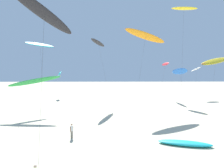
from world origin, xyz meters
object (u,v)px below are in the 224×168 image
Objects in this scene: person_foreground_walker at (72,130)px; flying_kite_1 at (184,8)px; flying_kite_3 at (98,43)px; flying_kite_9 at (44,14)px; flying_kite_2 at (180,71)px; flying_kite_8 at (40,45)px; grounded_kite_0 at (185,143)px; flying_kite_4 at (196,69)px; flying_kite_6 at (145,36)px; flying_kite_10 at (60,74)px; flying_kite_7 at (216,61)px; flying_kite_5 at (165,64)px; flying_kite_0 at (34,81)px.

flying_kite_1 is at bearing 40.93° from person_foreground_walker.
flying_kite_9 is (-3.34, -28.53, -1.34)m from flying_kite_3.
flying_kite_2 is at bearing 52.21° from flying_kite_9.
flying_kite_8 is 8.16× the size of person_foreground_walker.
flying_kite_3 is 2.60× the size of grounded_kite_0.
flying_kite_6 is at bearing -134.65° from flying_kite_4.
flying_kite_7 is at bearing -39.16° from flying_kite_10.
flying_kite_2 is 0.67× the size of flying_kite_5.
flying_kite_9 is at bearing -71.50° from flying_kite_8.
person_foreground_walker is (-12.19, 2.52, 0.71)m from grounded_kite_0.
flying_kite_3 is 12.28m from flying_kite_8.
flying_kite_2 is at bearing -124.92° from flying_kite_4.
flying_kite_9 is at bearing -78.73° from flying_kite_10.
flying_kite_3 reaches higher than flying_kite_5.
flying_kite_3 reaches higher than flying_kite_10.
flying_kite_8 is (-1.68, 8.65, 7.12)m from flying_kite_0.
flying_kite_1 is at bearing -94.42° from flying_kite_5.
flying_kite_1 is 37.95m from flying_kite_10.
person_foreground_walker is at bearing -54.67° from flying_kite_0.
flying_kite_3 is 30.44m from flying_kite_4.
flying_kite_4 is at bearing 53.13° from flying_kite_9.
flying_kite_4 is 24.91m from flying_kite_7.
flying_kite_8 is 26.89m from flying_kite_9.
flying_kite_4 is at bearing -3.58° from flying_kite_10.
flying_kite_0 is at bearing -86.16° from flying_kite_10.
person_foreground_walker is at bearing -95.04° from flying_kite_3.
flying_kite_1 is 1.25× the size of flying_kite_6.
flying_kite_0 is at bearing -179.90° from flying_kite_7.
flying_kite_10 is 5.63× the size of person_foreground_walker.
flying_kite_2 reaches higher than grounded_kite_0.
flying_kite_6 is at bearing -118.09° from flying_kite_5.
flying_kite_0 is at bearing -79.00° from flying_kite_8.
flying_kite_7 reaches higher than person_foreground_walker.
flying_kite_4 is 26.11m from flying_kite_6.
flying_kite_2 is 10.97m from flying_kite_7.
flying_kite_5 is 37.45m from grounded_kite_0.
flying_kite_6 reaches higher than flying_kite_3.
flying_kite_2 is at bearing 3.73° from flying_kite_8.
flying_kite_0 is 0.94× the size of flying_kite_4.
flying_kite_5 is 32.42m from flying_kite_8.
flying_kite_1 is 13.34m from flying_kite_2.
flying_kite_9 is at bearing -96.68° from flying_kite_3.
grounded_kite_0 is at bearing -126.16° from flying_kite_7.
flying_kite_6 is (-8.26, -15.48, 4.94)m from flying_kite_5.
flying_kite_3 reaches higher than grounded_kite_0.
flying_kite_6 reaches higher than flying_kite_2.
flying_kite_4 is at bearing 14.98° from flying_kite_5.
flying_kite_1 reaches higher than grounded_kite_0.
flying_kite_5 is 21.54m from flying_kite_7.
flying_kite_5 is at bearing -165.02° from flying_kite_4.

